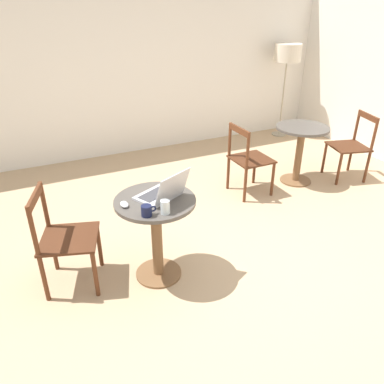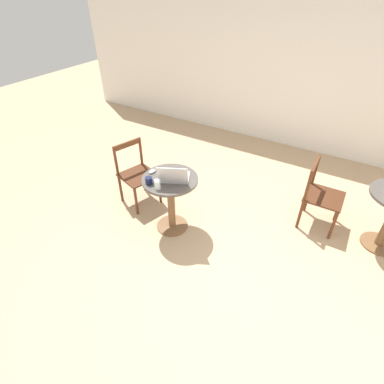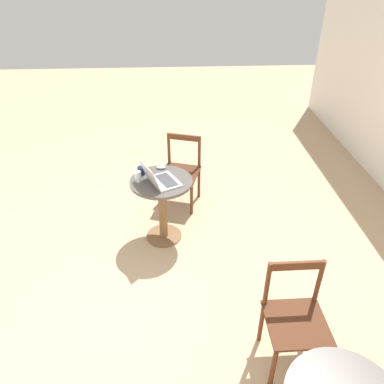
{
  "view_description": "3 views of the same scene",
  "coord_description": "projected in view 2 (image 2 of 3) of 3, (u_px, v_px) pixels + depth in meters",
  "views": [
    {
      "loc": [
        -1.54,
        -2.2,
        2.14
      ],
      "look_at": [
        -0.28,
        0.47,
        0.61
      ],
      "focal_mm": 35.0,
      "sensor_mm": 36.0,
      "label": 1
    },
    {
      "loc": [
        0.95,
        -2.05,
        2.64
      ],
      "look_at": [
        -0.44,
        0.31,
        0.61
      ],
      "focal_mm": 28.0,
      "sensor_mm": 36.0,
      "label": 2
    },
    {
      "loc": [
        2.58,
        0.38,
        2.72
      ],
      "look_at": [
        -0.51,
        0.56,
        0.71
      ],
      "focal_mm": 35.0,
      "sensor_mm": 36.0,
      "label": 3
    }
  ],
  "objects": [
    {
      "name": "wall_back",
      "position": [
        308.0,
        70.0,
        4.8
      ],
      "size": [
        9.4,
        0.06,
        2.7
      ],
      "color": "white",
      "rests_on": "ground_plane"
    },
    {
      "name": "laptop",
      "position": [
        174.0,
        176.0,
        3.34
      ],
      "size": [
        0.44,
        0.44,
        0.25
      ],
      "color": "#B7B7BC",
      "rests_on": "cafe_table_near"
    },
    {
      "name": "mug",
      "position": [
        149.0,
        181.0,
        3.29
      ],
      "size": [
        0.11,
        0.08,
        0.08
      ],
      "color": "#141938",
      "rests_on": "cafe_table_near"
    },
    {
      "name": "chair_mid_left",
      "position": [
        320.0,
        196.0,
        3.64
      ],
      "size": [
        0.44,
        0.44,
        0.86
      ],
      "color": "#562D19",
      "rests_on": "ground_plane"
    },
    {
      "name": "mouse",
      "position": [
        152.0,
        171.0,
        3.49
      ],
      "size": [
        0.06,
        0.1,
        0.03
      ],
      "color": "#B7B7BC",
      "rests_on": "cafe_table_near"
    },
    {
      "name": "chair_near_left",
      "position": [
        137.0,
        174.0,
        4.02
      ],
      "size": [
        0.55,
        0.55,
        0.86
      ],
      "color": "#562D19",
      "rests_on": "ground_plane"
    },
    {
      "name": "ground_plane",
      "position": [
        212.0,
        261.0,
        3.38
      ],
      "size": [
        16.0,
        16.0,
        0.0
      ],
      "primitive_type": "plane",
      "color": "tan"
    },
    {
      "name": "drinking_glass",
      "position": [
        157.0,
        184.0,
        3.21
      ],
      "size": [
        0.07,
        0.07,
        0.11
      ],
      "color": "silver",
      "rests_on": "cafe_table_near"
    },
    {
      "name": "cafe_table_near",
      "position": [
        171.0,
        193.0,
        3.53
      ],
      "size": [
        0.65,
        0.65,
        0.74
      ],
      "color": "brown",
      "rests_on": "ground_plane"
    }
  ]
}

